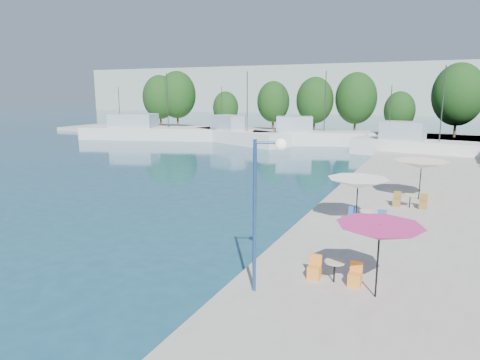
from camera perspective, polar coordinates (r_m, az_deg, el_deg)
The scene contains 21 objects.
quay_far at distance 69.41m, azimuth 8.18°, elevation 5.94°, with size 90.00×16.00×0.60m, color #9B978C.
hill_west at distance 164.57m, azimuth 10.52°, elevation 11.77°, with size 180.00×40.00×16.00m, color #99A79D.
trawler_01 at distance 67.31m, azimuth -11.77°, elevation 6.30°, with size 22.69×11.88×10.20m.
trawler_02 at distance 60.63m, azimuth -0.32°, elevation 5.99°, with size 16.18×10.19×10.20m.
trawler_03 at distance 59.35m, azimuth 9.15°, elevation 5.72°, with size 16.51×9.04×10.20m.
trawler_04 at distance 51.53m, azimuth 22.82°, elevation 4.08°, with size 15.70×5.92×10.20m.
tree_01 at distance 82.49m, azimuth -10.62°, elevation 10.80°, with size 6.47×6.47×9.57m.
tree_02 at distance 82.14m, azimuth -8.39°, elevation 11.17°, with size 6.97×6.97×10.32m.
tree_03 at distance 75.70m, azimuth -1.93°, elevation 9.63°, with size 4.45×4.45×6.59m.
tree_04 at distance 75.65m, azimuth 4.46°, elevation 10.37°, with size 5.63×5.63×8.34m.
tree_05 at distance 71.55m, azimuth 9.95°, elevation 10.41°, with size 6.00×6.00×8.88m.
tree_06 at distance 70.66m, azimuth 15.22°, elevation 10.47°, with size 6.43×6.43×9.52m.
tree_07 at distance 67.45m, azimuth 20.49°, elevation 8.67°, with size 4.45×4.45×6.59m.
tree_08 at distance 69.57m, azimuth 27.09°, elevation 10.12°, with size 7.15×7.15×10.59m.
umbrella_pink at distance 14.03m, azimuth 18.11°, elevation -6.67°, with size 2.72×2.72×2.40m.
umbrella_white at distance 21.47m, azimuth 15.45°, elevation -0.43°, with size 2.97×2.97×2.34m.
umbrella_cream at distance 27.96m, azimuth 23.04°, elevation 1.88°, with size 3.21×3.21×2.39m.
cafe_table_01 at distance 15.37m, azimuth 12.44°, elevation -12.18°, with size 1.82×0.70×0.76m.
cafe_table_02 at distance 21.91m, azimuth 16.47°, elevation -5.13°, with size 1.82×0.70×0.76m.
cafe_table_03 at distance 26.09m, azimuth 21.69°, elevation -2.82°, with size 1.82×0.70×0.76m.
street_lamp at distance 13.44m, azimuth 3.34°, elevation -1.00°, with size 0.97×0.56×5.03m.
Camera 1 is at (12.14, 0.92, 7.02)m, focal length 32.00 mm.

